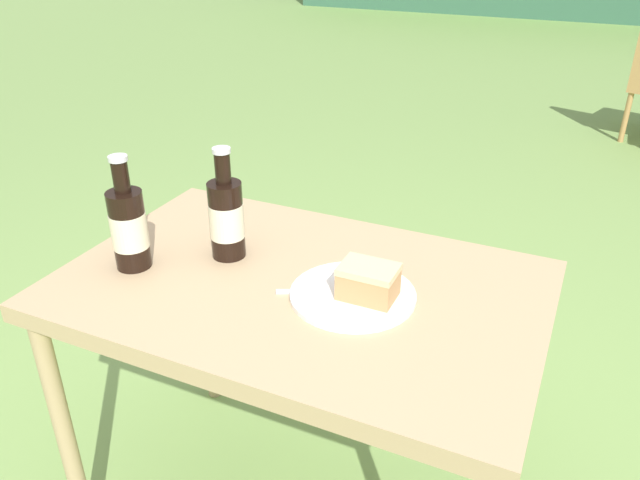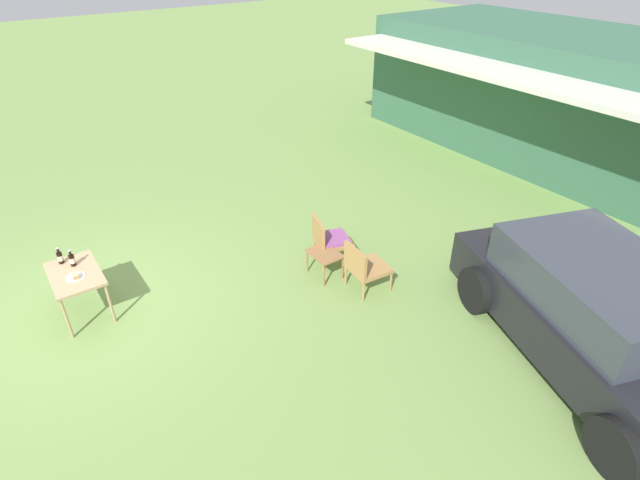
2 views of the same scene
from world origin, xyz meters
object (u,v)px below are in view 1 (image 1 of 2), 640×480
Objects in this scene: patio_table at (300,310)px; cola_bottle_near at (226,217)px; cake_on_plate at (360,288)px; cola_bottle_far at (129,227)px.

patio_table is 0.26m from cola_bottle_near.
cake_on_plate is 1.00× the size of cola_bottle_near.
cola_bottle_far is at bearing -170.51° from cake_on_plate.
cola_bottle_near is (-0.33, 0.04, 0.07)m from cake_on_plate.
cola_bottle_near and cola_bottle_far have the same top height.
cola_bottle_near is at bearing 169.13° from patio_table.
cola_bottle_far is (-0.49, -0.08, 0.07)m from cake_on_plate.
cake_on_plate is 0.50m from cola_bottle_far.
patio_table is at bearing 14.07° from cola_bottle_far.
cola_bottle_far is at bearing -165.93° from patio_table.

